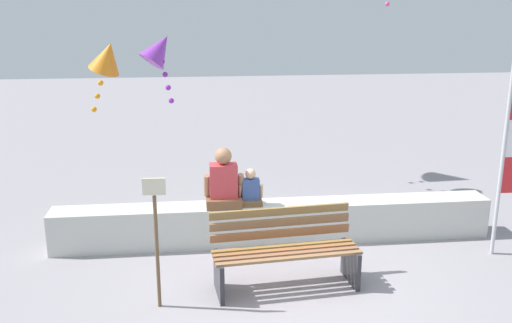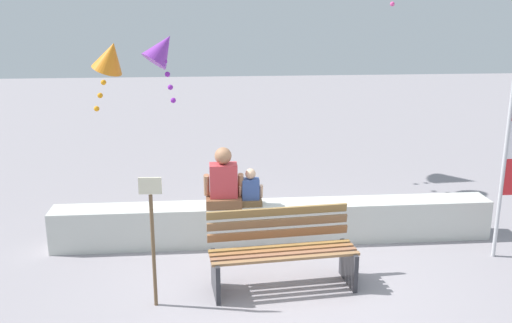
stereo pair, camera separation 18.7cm
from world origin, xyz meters
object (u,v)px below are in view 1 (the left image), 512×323
object	(u,v)px
person_child	(251,191)
sign_post	(156,233)
park_bench	(285,252)
kite_purple	(159,50)
person_adult	(224,183)
kite_orange	(107,58)

from	to	relation	value
person_child	sign_post	distance (m)	1.98
park_bench	kite_purple	xyz separation A→B (m)	(-1.47, 2.72, 2.11)
person_adult	person_child	xyz separation A→B (m)	(0.36, 0.00, -0.12)
sign_post	person_adult	bearing A→B (deg)	63.30
person_adult	sign_post	bearing A→B (deg)	-116.70
sign_post	park_bench	bearing A→B (deg)	13.32
park_bench	sign_post	size ratio (longest dim) A/B	1.18
park_bench	person_child	xyz separation A→B (m)	(-0.26, 1.26, 0.33)
park_bench	person_child	size ratio (longest dim) A/B	3.41
person_adult	sign_post	xyz separation A→B (m)	(-0.80, -1.60, -0.01)
park_bench	person_adult	size ratio (longest dim) A/B	2.14
person_adult	person_child	world-z (taller)	person_adult
person_adult	person_child	distance (m)	0.38
person_child	sign_post	xyz separation A→B (m)	(-1.17, -1.60, 0.10)
park_bench	kite_purple	size ratio (longest dim) A/B	1.62
person_child	park_bench	bearing A→B (deg)	-78.18
person_child	kite_orange	world-z (taller)	kite_orange
park_bench	kite_purple	distance (m)	3.74
park_bench	kite_orange	size ratio (longest dim) A/B	1.66
person_child	kite_orange	bearing A→B (deg)	143.35
person_adult	park_bench	bearing A→B (deg)	-63.54
kite_orange	sign_post	distance (m)	3.54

